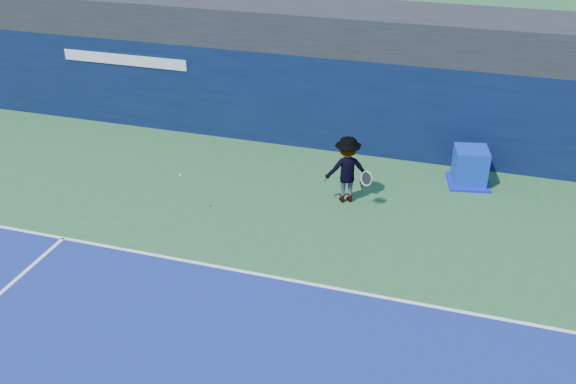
{
  "coord_description": "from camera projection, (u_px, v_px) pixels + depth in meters",
  "views": [
    {
      "loc": [
        4.29,
        -8.17,
        8.57
      ],
      "look_at": [
        0.15,
        5.2,
        1.0
      ],
      "focal_mm": 40.0,
      "sensor_mm": 36.0,
      "label": 1
    }
  ],
  "objects": [
    {
      "name": "stadium_band",
      "position": [
        343.0,
        27.0,
        20.01
      ],
      "size": [
        36.0,
        3.0,
        1.2
      ],
      "primitive_type": "cube",
      "color": "black",
      "rests_on": "back_wall_assembly"
    },
    {
      "name": "tennis_player",
      "position": [
        347.0,
        169.0,
        17.17
      ],
      "size": [
        1.46,
        1.12,
        1.87
      ],
      "color": "silver",
      "rests_on": "ground"
    },
    {
      "name": "tennis_ball",
      "position": [
        180.0,
        175.0,
        16.22
      ],
      "size": [
        0.07,
        0.07,
        0.07
      ],
      "color": "#BEEE1A",
      "rests_on": "ground"
    },
    {
      "name": "back_wall_assembly",
      "position": [
        333.0,
        101.0,
        20.17
      ],
      "size": [
        36.0,
        1.03,
        3.0
      ],
      "color": "#091536",
      "rests_on": "ground"
    },
    {
      "name": "equipment_cart",
      "position": [
        470.0,
        168.0,
        18.24
      ],
      "size": [
        1.33,
        1.33,
        1.09
      ],
      "color": "#0D2EB7",
      "rests_on": "ground"
    },
    {
      "name": "baseline",
      "position": [
        253.0,
        273.0,
        14.58
      ],
      "size": [
        24.0,
        0.1,
        0.01
      ],
      "primitive_type": "cube",
      "color": "white",
      "rests_on": "ground"
    },
    {
      "name": "ground",
      "position": [
        199.0,
        363.0,
        12.06
      ],
      "size": [
        80.0,
        80.0,
        0.0
      ],
      "primitive_type": "plane",
      "color": "#2A5E33",
      "rests_on": "ground"
    }
  ]
}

